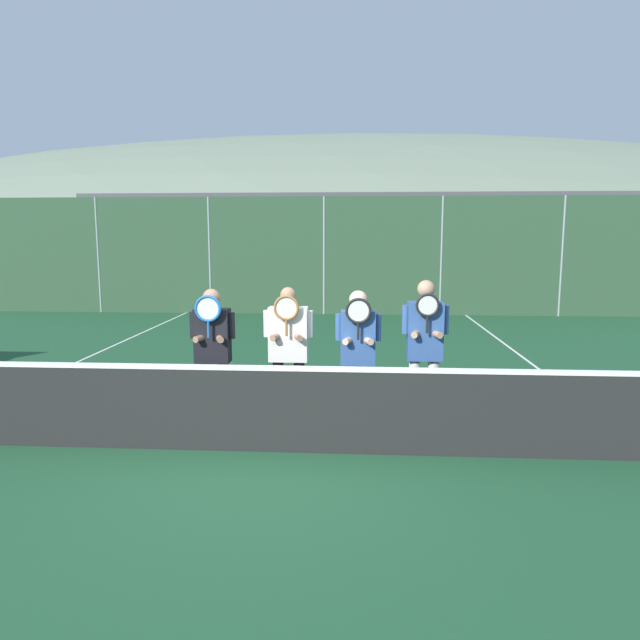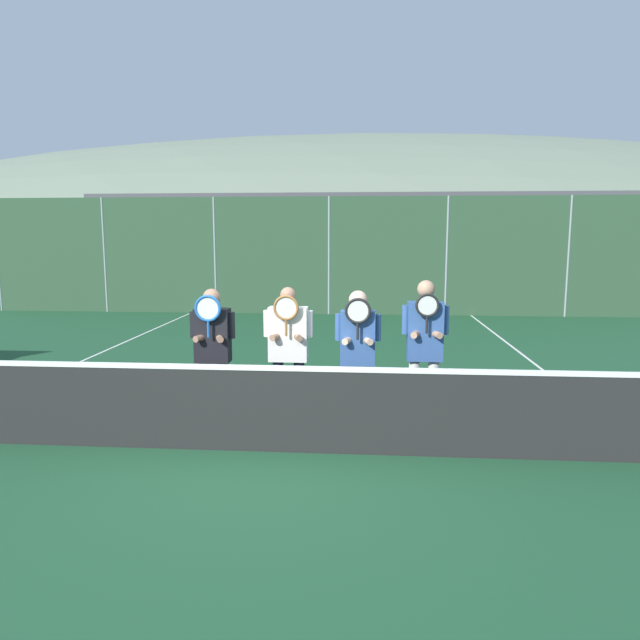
{
  "view_description": "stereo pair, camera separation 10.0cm",
  "coord_description": "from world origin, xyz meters",
  "px_view_note": "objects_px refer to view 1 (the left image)",
  "views": [
    {
      "loc": [
        0.98,
        -5.86,
        2.33
      ],
      "look_at": [
        0.54,
        0.98,
        1.31
      ],
      "focal_mm": 32.0,
      "sensor_mm": 36.0,
      "label": 1
    },
    {
      "loc": [
        1.08,
        -5.86,
        2.33
      ],
      "look_at": [
        0.54,
        0.98,
        1.31
      ],
      "focal_mm": 32.0,
      "sensor_mm": 36.0,
      "label": 2
    }
  ],
  "objects_px": {
    "player_center_left": "(288,346)",
    "player_rightmost": "(425,344)",
    "car_left_of_center": "(311,276)",
    "car_right_of_center": "(596,276)",
    "player_leftmost": "(213,347)",
    "car_center": "(457,277)",
    "car_far_left": "(165,275)",
    "player_center_right": "(358,348)"
  },
  "relations": [
    {
      "from": "player_center_left",
      "to": "player_rightmost",
      "type": "relative_size",
      "value": 0.95
    },
    {
      "from": "car_far_left",
      "to": "car_left_of_center",
      "type": "xyz_separation_m",
      "value": [
        5.24,
        -0.12,
        -0.01
      ]
    },
    {
      "from": "car_far_left",
      "to": "car_right_of_center",
      "type": "xyz_separation_m",
      "value": [
        15.02,
        0.33,
        0.02
      ]
    },
    {
      "from": "player_leftmost",
      "to": "car_center",
      "type": "height_order",
      "value": "car_center"
    },
    {
      "from": "player_center_left",
      "to": "car_left_of_center",
      "type": "distance_m",
      "value": 13.01
    },
    {
      "from": "player_center_left",
      "to": "car_left_of_center",
      "type": "bearing_deg",
      "value": 93.37
    },
    {
      "from": "player_center_right",
      "to": "car_center",
      "type": "relative_size",
      "value": 0.42
    },
    {
      "from": "player_rightmost",
      "to": "car_left_of_center",
      "type": "bearing_deg",
      "value": 100.38
    },
    {
      "from": "player_center_right",
      "to": "car_center",
      "type": "distance_m",
      "value": 14.04
    },
    {
      "from": "player_center_left",
      "to": "car_right_of_center",
      "type": "height_order",
      "value": "car_right_of_center"
    },
    {
      "from": "player_center_right",
      "to": "car_far_left",
      "type": "height_order",
      "value": "car_far_left"
    },
    {
      "from": "car_center",
      "to": "car_far_left",
      "type": "bearing_deg",
      "value": -177.71
    },
    {
      "from": "player_leftmost",
      "to": "car_right_of_center",
      "type": "relative_size",
      "value": 0.42
    },
    {
      "from": "player_rightmost",
      "to": "car_left_of_center",
      "type": "distance_m",
      "value": 13.25
    },
    {
      "from": "car_center",
      "to": "player_center_right",
      "type": "bearing_deg",
      "value": -104.26
    },
    {
      "from": "player_leftmost",
      "to": "player_rightmost",
      "type": "relative_size",
      "value": 0.94
    },
    {
      "from": "car_far_left",
      "to": "car_left_of_center",
      "type": "distance_m",
      "value": 5.24
    },
    {
      "from": "player_center_right",
      "to": "car_far_left",
      "type": "distance_m",
      "value": 14.86
    },
    {
      "from": "player_leftmost",
      "to": "player_center_left",
      "type": "bearing_deg",
      "value": 6.46
    },
    {
      "from": "player_center_left",
      "to": "player_leftmost",
      "type": "bearing_deg",
      "value": -173.54
    },
    {
      "from": "player_rightmost",
      "to": "player_center_left",
      "type": "bearing_deg",
      "value": 178.35
    },
    {
      "from": "car_right_of_center",
      "to": "car_far_left",
      "type": "bearing_deg",
      "value": -178.74
    },
    {
      "from": "player_center_right",
      "to": "car_center",
      "type": "bearing_deg",
      "value": 75.74
    },
    {
      "from": "player_leftmost",
      "to": "car_center",
      "type": "distance_m",
      "value": 14.58
    },
    {
      "from": "player_leftmost",
      "to": "car_left_of_center",
      "type": "xyz_separation_m",
      "value": [
        0.14,
        13.09,
        -0.09
      ]
    },
    {
      "from": "player_rightmost",
      "to": "player_leftmost",
      "type": "bearing_deg",
      "value": -178.74
    },
    {
      "from": "player_center_left",
      "to": "car_right_of_center",
      "type": "relative_size",
      "value": 0.42
    },
    {
      "from": "player_rightmost",
      "to": "car_center",
      "type": "distance_m",
      "value": 13.83
    },
    {
      "from": "car_far_left",
      "to": "player_leftmost",
      "type": "bearing_deg",
      "value": -68.88
    },
    {
      "from": "player_leftmost",
      "to": "car_far_left",
      "type": "xyz_separation_m",
      "value": [
        -5.1,
        13.21,
        -0.07
      ]
    },
    {
      "from": "car_far_left",
      "to": "car_left_of_center",
      "type": "bearing_deg",
      "value": -1.35
    },
    {
      "from": "car_far_left",
      "to": "player_center_left",
      "type": "bearing_deg",
      "value": -65.39
    },
    {
      "from": "player_leftmost",
      "to": "player_center_left",
      "type": "relative_size",
      "value": 0.99
    },
    {
      "from": "player_leftmost",
      "to": "car_far_left",
      "type": "height_order",
      "value": "car_far_left"
    },
    {
      "from": "player_center_left",
      "to": "player_center_right",
      "type": "distance_m",
      "value": 0.84
    },
    {
      "from": "player_leftmost",
      "to": "player_rightmost",
      "type": "distance_m",
      "value": 2.53
    },
    {
      "from": "car_center",
      "to": "player_center_left",
      "type": "bearing_deg",
      "value": -107.63
    },
    {
      "from": "player_leftmost",
      "to": "player_rightmost",
      "type": "height_order",
      "value": "player_rightmost"
    },
    {
      "from": "player_center_right",
      "to": "car_center",
      "type": "height_order",
      "value": "car_center"
    },
    {
      "from": "player_center_right",
      "to": "player_rightmost",
      "type": "bearing_deg",
      "value": 2.83
    },
    {
      "from": "car_far_left",
      "to": "car_center",
      "type": "height_order",
      "value": "car_far_left"
    },
    {
      "from": "car_left_of_center",
      "to": "car_center",
      "type": "bearing_deg",
      "value": 6.04
    }
  ]
}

